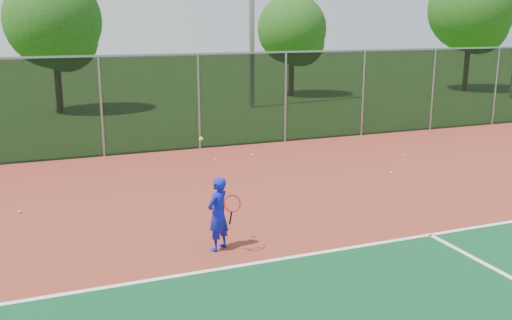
{
  "coord_description": "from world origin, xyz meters",
  "views": [
    {
      "loc": [
        -4.85,
        -5.32,
        4.01
      ],
      "look_at": [
        -0.8,
        5.0,
        1.3
      ],
      "focal_mm": 40.0,
      "sensor_mm": 36.0,
      "label": 1
    }
  ],
  "objects": [
    {
      "name": "practice_ball_3",
      "position": [
        -5.34,
        7.27,
        0.06
      ],
      "size": [
        0.07,
        0.07,
        0.07
      ],
      "primitive_type": "sphere",
      "color": "yellow",
      "rests_on": "court_apron"
    },
    {
      "name": "tree_back_right",
      "position": [
        18.95,
        21.38,
        4.47
      ],
      "size": [
        4.85,
        4.85,
        7.12
      ],
      "color": "#382714",
      "rests_on": "ground"
    },
    {
      "name": "practice_ball_0",
      "position": [
        1.19,
        10.36,
        0.06
      ],
      "size": [
        0.07,
        0.07,
        0.07
      ],
      "primitive_type": "sphere",
      "color": "yellow",
      "rests_on": "court_apron"
    },
    {
      "name": "tree_back_mid",
      "position": [
        8.45,
        22.98,
        3.41
      ],
      "size": [
        3.7,
        3.7,
        5.43
      ],
      "color": "#382714",
      "rests_on": "ground"
    },
    {
      "name": "court_apron",
      "position": [
        0.0,
        2.0,
        0.01
      ],
      "size": [
        30.0,
        20.0,
        0.02
      ],
      "primitive_type": "cube",
      "color": "maroon",
      "rests_on": "ground"
    },
    {
      "name": "fence_back",
      "position": [
        0.0,
        12.0,
        1.56
      ],
      "size": [
        30.0,
        0.06,
        3.03
      ],
      "color": "black",
      "rests_on": "court_apron"
    },
    {
      "name": "practice_ball_5",
      "position": [
        3.92,
        7.07,
        0.06
      ],
      "size": [
        0.07,
        0.07,
        0.07
      ],
      "primitive_type": "sphere",
      "color": "yellow",
      "rests_on": "court_apron"
    },
    {
      "name": "tennis_player",
      "position": [
        -1.98,
        3.82,
        0.7
      ],
      "size": [
        0.59,
        0.68,
        2.06
      ],
      "color": "#1316B9",
      "rests_on": "court_apron"
    },
    {
      "name": "tree_back_left",
      "position": [
        -3.67,
        21.45,
        3.84
      ],
      "size": [
        4.16,
        4.16,
        6.11
      ],
      "color": "#382714",
      "rests_on": "ground"
    },
    {
      "name": "practice_ball_6",
      "position": [
        -0.03,
        10.28,
        0.06
      ],
      "size": [
        0.07,
        0.07,
        0.07
      ],
      "primitive_type": "sphere",
      "color": "yellow",
      "rests_on": "court_apron"
    },
    {
      "name": "practice_ball_2",
      "position": [
        5.45,
        8.61,
        0.06
      ],
      "size": [
        0.07,
        0.07,
        0.07
      ],
      "primitive_type": "sphere",
      "color": "yellow",
      "rests_on": "court_apron"
    }
  ]
}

